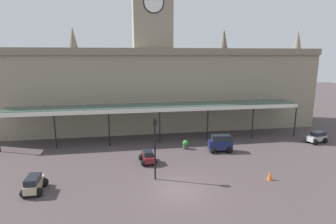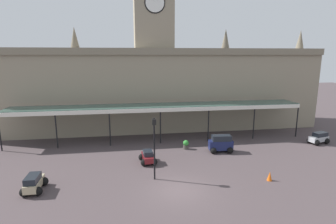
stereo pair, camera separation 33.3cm
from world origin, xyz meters
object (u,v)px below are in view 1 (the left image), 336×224
object	(u,v)px
car_silver_estate	(317,138)
car_maroon_sedan	(148,158)
car_navy_van	(220,144)
traffic_cone	(270,175)
car_beige_estate	(34,185)
planter_near_kerb	(185,144)
victorian_lamppost	(155,142)

from	to	relation	value
car_silver_estate	car_maroon_sedan	world-z (taller)	car_silver_estate
car_navy_van	traffic_cone	size ratio (longest dim) A/B	3.33
car_beige_estate	car_navy_van	distance (m)	17.19
car_beige_estate	planter_near_kerb	bearing A→B (deg)	29.10
traffic_cone	planter_near_kerb	xyz separation A→B (m)	(-4.96, 8.20, 0.12)
car_maroon_sedan	traffic_cone	size ratio (longest dim) A/B	2.87
car_silver_estate	car_navy_van	distance (m)	11.84
car_navy_van	car_maroon_sedan	xyz separation A→B (m)	(-7.60, -1.72, -0.30)
car_navy_van	planter_near_kerb	world-z (taller)	car_navy_van
traffic_cone	car_maroon_sedan	bearing A→B (deg)	151.26
traffic_cone	car_beige_estate	bearing A→B (deg)	176.70
planter_near_kerb	car_beige_estate	bearing A→B (deg)	-150.90
planter_near_kerb	traffic_cone	bearing A→B (deg)	-58.81
traffic_cone	planter_near_kerb	world-z (taller)	planter_near_kerb
car_silver_estate	traffic_cone	bearing A→B (deg)	-142.65
car_silver_estate	planter_near_kerb	world-z (taller)	car_silver_estate
car_beige_estate	victorian_lamppost	bearing A→B (deg)	3.82
planter_near_kerb	car_maroon_sedan	bearing A→B (deg)	-143.77
car_silver_estate	car_navy_van	bearing A→B (deg)	-175.33
car_beige_estate	traffic_cone	size ratio (longest dim) A/B	3.04
car_maroon_sedan	victorian_lamppost	size ratio (longest dim) A/B	0.42
car_silver_estate	traffic_cone	xyz separation A→B (m)	(-10.16, -7.75, -0.19)
car_silver_estate	car_maroon_sedan	bearing A→B (deg)	-172.12
car_beige_estate	car_maroon_sedan	xyz separation A→B (m)	(8.60, 4.04, -0.06)
car_navy_van	planter_near_kerb	bearing A→B (deg)	157.00
car_beige_estate	planter_near_kerb	size ratio (longest dim) A/B	2.34
car_silver_estate	victorian_lamppost	bearing A→B (deg)	-162.22
car_beige_estate	victorian_lamppost	world-z (taller)	victorian_lamppost
victorian_lamppost	planter_near_kerb	distance (m)	8.14
car_beige_estate	planter_near_kerb	xyz separation A→B (m)	(12.88, 7.17, -0.07)
car_navy_van	traffic_cone	distance (m)	7.00
car_beige_estate	car_silver_estate	bearing A→B (deg)	13.50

